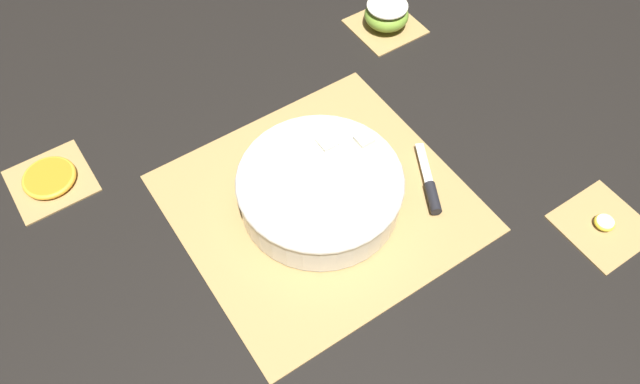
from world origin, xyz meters
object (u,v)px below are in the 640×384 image
object	(u,v)px
fruit_salad_bowl	(320,188)
apple_half	(387,15)
paring_knife	(432,194)
banana_coin_single	(605,223)
orange_slice_whole	(49,178)

from	to	relation	value
fruit_salad_bowl	apple_half	world-z (taller)	fruit_salad_bowl
paring_knife	banana_coin_single	distance (m)	0.27
orange_slice_whole	fruit_salad_bowl	bearing A→B (deg)	140.82
fruit_salad_bowl	paring_knife	xyz separation A→B (m)	(-0.15, 0.09, -0.03)
paring_knife	orange_slice_whole	world-z (taller)	paring_knife
paring_knife	apple_half	bearing A→B (deg)	-117.07
orange_slice_whole	banana_coin_single	xyz separation A→B (m)	(-0.69, 0.57, -0.00)
fruit_salad_bowl	banana_coin_single	bearing A→B (deg)	140.66
orange_slice_whole	paring_knife	bearing A→B (deg)	143.07
apple_half	orange_slice_whole	world-z (taller)	apple_half
apple_half	banana_coin_single	world-z (taller)	apple_half
fruit_salad_bowl	paring_knife	world-z (taller)	fruit_salad_bowl
paring_knife	apple_half	world-z (taller)	apple_half
apple_half	banana_coin_single	size ratio (longest dim) A/B	2.72
orange_slice_whole	banana_coin_single	distance (m)	0.90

